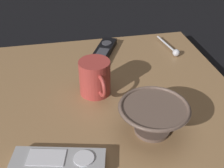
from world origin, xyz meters
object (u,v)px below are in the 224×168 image
at_px(coffee_mug, 95,78).
at_px(teaspoon, 173,50).
at_px(cereal_bowl, 153,117).
at_px(tv_remote_near, 59,162).
at_px(tv_remote_far, 102,53).

relative_size(coffee_mug, teaspoon, 0.82).
relative_size(cereal_bowl, coffee_mug, 1.36).
relative_size(cereal_bowl, teaspoon, 1.12).
distance_m(teaspoon, tv_remote_near, 0.53).
relative_size(cereal_bowl, tv_remote_near, 0.82).
xyz_separation_m(cereal_bowl, teaspoon, (-0.32, 0.17, -0.03)).
distance_m(cereal_bowl, coffee_mug, 0.19).
bearing_deg(cereal_bowl, coffee_mug, -148.57).
bearing_deg(coffee_mug, cereal_bowl, 31.43).
distance_m(cereal_bowl, teaspoon, 0.36).
bearing_deg(tv_remote_far, cereal_bowl, 8.16).
height_order(coffee_mug, tv_remote_near, coffee_mug).
distance_m(coffee_mug, teaspoon, 0.32).
relative_size(tv_remote_near, tv_remote_far, 0.94).
relative_size(cereal_bowl, tv_remote_far, 0.77).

